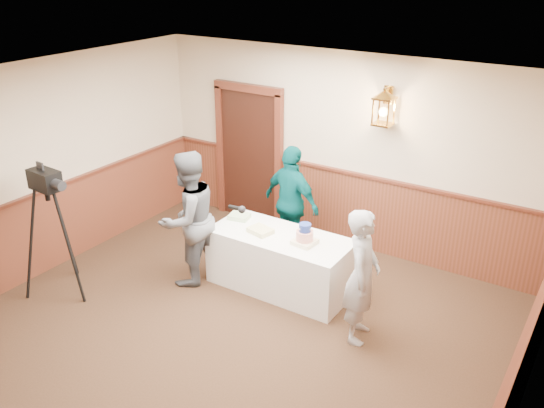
# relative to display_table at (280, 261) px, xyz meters

# --- Properties ---
(ground) EXTENTS (7.00, 7.00, 0.00)m
(ground) POSITION_rel_display_table_xyz_m (0.07, -1.90, -0.38)
(ground) COLOR #322113
(ground) RESTS_ON ground
(room_shell) EXTENTS (6.02, 7.02, 2.81)m
(room_shell) POSITION_rel_display_table_xyz_m (0.01, -1.45, 1.15)
(room_shell) COLOR beige
(room_shell) RESTS_ON ground
(display_table) EXTENTS (1.80, 0.80, 0.75)m
(display_table) POSITION_rel_display_table_xyz_m (0.00, 0.00, 0.00)
(display_table) COLOR white
(display_table) RESTS_ON ground
(tiered_cake) EXTENTS (0.28, 0.28, 0.27)m
(tiered_cake) POSITION_rel_display_table_xyz_m (0.37, -0.04, 0.48)
(tiered_cake) COLOR beige
(tiered_cake) RESTS_ON display_table
(sheet_cake_yellow) EXTENTS (0.33, 0.28, 0.06)m
(sheet_cake_yellow) POSITION_rel_display_table_xyz_m (-0.25, -0.08, 0.40)
(sheet_cake_yellow) COLOR #E0D086
(sheet_cake_yellow) RESTS_ON display_table
(sheet_cake_green) EXTENTS (0.29, 0.25, 0.06)m
(sheet_cake_green) POSITION_rel_display_table_xyz_m (-0.72, 0.12, 0.41)
(sheet_cake_green) COLOR #A3CC90
(sheet_cake_green) RESTS_ON display_table
(interviewer) EXTENTS (1.53, 0.96, 1.78)m
(interviewer) POSITION_rel_display_table_xyz_m (-1.08, -0.48, 0.52)
(interviewer) COLOR #55595F
(interviewer) RESTS_ON ground
(baker) EXTENTS (0.51, 0.65, 1.56)m
(baker) POSITION_rel_display_table_xyz_m (1.29, -0.41, 0.41)
(baker) COLOR #9C9DA2
(baker) RESTS_ON ground
(assistant_p) EXTENTS (1.02, 0.61, 1.63)m
(assistant_p) POSITION_rel_display_table_xyz_m (-0.33, 0.81, 0.44)
(assistant_p) COLOR #04484B
(assistant_p) RESTS_ON ground
(tv_camera_rig) EXTENTS (0.65, 0.60, 1.65)m
(tv_camera_rig) POSITION_rel_display_table_xyz_m (-2.30, -1.58, 0.36)
(tv_camera_rig) COLOR black
(tv_camera_rig) RESTS_ON ground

